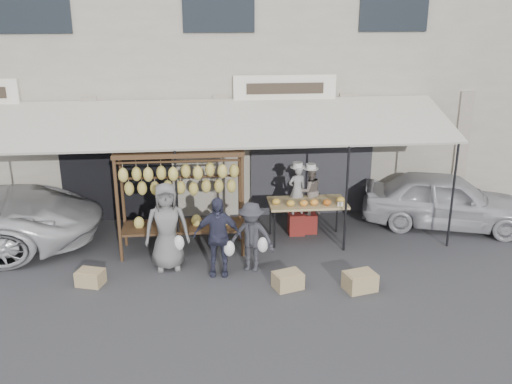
{
  "coord_description": "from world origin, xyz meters",
  "views": [
    {
      "loc": [
        -0.45,
        -9.79,
        5.15
      ],
      "look_at": [
        0.63,
        1.4,
        1.3
      ],
      "focal_mm": 40.0,
      "sensor_mm": 36.0,
      "label": 1
    }
  ],
  "objects_px": {
    "crate_near_b": "(360,281)",
    "crate_far": "(90,278)",
    "produce_table": "(308,204)",
    "customer_right": "(251,237)",
    "sedan": "(446,200)",
    "banana_rack": "(180,181)",
    "crate_near_a": "(288,280)",
    "vendor_right": "(310,191)",
    "customer_mid": "(217,236)",
    "customer_left": "(167,226)",
    "vendor_left": "(297,190)"
  },
  "relations": [
    {
      "from": "crate_near_b",
      "to": "crate_far",
      "type": "xyz_separation_m",
      "value": [
        -5.01,
        0.68,
        -0.02
      ]
    },
    {
      "from": "crate_near_b",
      "to": "produce_table",
      "type": "bearing_deg",
      "value": 103.75
    },
    {
      "from": "customer_right",
      "to": "sedan",
      "type": "xyz_separation_m",
      "value": [
        4.75,
        1.86,
        -0.06
      ]
    },
    {
      "from": "banana_rack",
      "to": "crate_far",
      "type": "distance_m",
      "value": 2.59
    },
    {
      "from": "banana_rack",
      "to": "crate_near_a",
      "type": "bearing_deg",
      "value": -42.43
    },
    {
      "from": "vendor_right",
      "to": "customer_right",
      "type": "relative_size",
      "value": 0.79
    },
    {
      "from": "customer_mid",
      "to": "customer_right",
      "type": "xyz_separation_m",
      "value": [
        0.66,
        0.11,
        -0.09
      ]
    },
    {
      "from": "vendor_right",
      "to": "sedan",
      "type": "bearing_deg",
      "value": 171.09
    },
    {
      "from": "produce_table",
      "to": "crate_near_a",
      "type": "xyz_separation_m",
      "value": [
        -0.75,
        -2.14,
        -0.72
      ]
    },
    {
      "from": "banana_rack",
      "to": "crate_far",
      "type": "height_order",
      "value": "banana_rack"
    },
    {
      "from": "produce_table",
      "to": "customer_mid",
      "type": "height_order",
      "value": "customer_mid"
    },
    {
      "from": "crate_near_b",
      "to": "crate_far",
      "type": "relative_size",
      "value": 1.17
    },
    {
      "from": "produce_table",
      "to": "sedan",
      "type": "height_order",
      "value": "sedan"
    },
    {
      "from": "crate_near_b",
      "to": "banana_rack",
      "type": "bearing_deg",
      "value": 148.74
    },
    {
      "from": "customer_left",
      "to": "vendor_right",
      "type": "bearing_deg",
      "value": 21.4
    },
    {
      "from": "customer_right",
      "to": "customer_mid",
      "type": "bearing_deg",
      "value": -150.57
    },
    {
      "from": "banana_rack",
      "to": "produce_table",
      "type": "distance_m",
      "value": 2.84
    },
    {
      "from": "crate_near_a",
      "to": "crate_far",
      "type": "bearing_deg",
      "value": 172.45
    },
    {
      "from": "customer_right",
      "to": "crate_near_a",
      "type": "distance_m",
      "value": 1.16
    },
    {
      "from": "customer_left",
      "to": "crate_far",
      "type": "relative_size",
      "value": 3.7
    },
    {
      "from": "banana_rack",
      "to": "produce_table",
      "type": "bearing_deg",
      "value": 6.93
    },
    {
      "from": "banana_rack",
      "to": "crate_near_b",
      "type": "relative_size",
      "value": 4.65
    },
    {
      "from": "customer_mid",
      "to": "vendor_right",
      "type": "bearing_deg",
      "value": 46.81
    },
    {
      "from": "banana_rack",
      "to": "crate_far",
      "type": "bearing_deg",
      "value": -142.24
    },
    {
      "from": "banana_rack",
      "to": "customer_right",
      "type": "relative_size",
      "value": 1.84
    },
    {
      "from": "banana_rack",
      "to": "vendor_right",
      "type": "relative_size",
      "value": 2.34
    },
    {
      "from": "customer_left",
      "to": "banana_rack",
      "type": "bearing_deg",
      "value": 65.26
    },
    {
      "from": "vendor_left",
      "to": "crate_near_b",
      "type": "relative_size",
      "value": 2.02
    },
    {
      "from": "produce_table",
      "to": "customer_right",
      "type": "xyz_separation_m",
      "value": [
        -1.36,
        -1.32,
        -0.16
      ]
    },
    {
      "from": "crate_near_b",
      "to": "vendor_right",
      "type": "bearing_deg",
      "value": 98.83
    },
    {
      "from": "vendor_left",
      "to": "sedan",
      "type": "height_order",
      "value": "vendor_left"
    },
    {
      "from": "produce_table",
      "to": "sedan",
      "type": "distance_m",
      "value": 3.44
    },
    {
      "from": "crate_far",
      "to": "customer_right",
      "type": "bearing_deg",
      "value": 6.16
    },
    {
      "from": "banana_rack",
      "to": "produce_table",
      "type": "height_order",
      "value": "banana_rack"
    },
    {
      "from": "produce_table",
      "to": "crate_near_a",
      "type": "bearing_deg",
      "value": -109.25
    },
    {
      "from": "vendor_right",
      "to": "crate_far",
      "type": "xyz_separation_m",
      "value": [
        -4.57,
        -2.11,
        -0.87
      ]
    },
    {
      "from": "produce_table",
      "to": "vendor_left",
      "type": "bearing_deg",
      "value": 113.81
    },
    {
      "from": "vendor_right",
      "to": "customer_right",
      "type": "distance_m",
      "value": 2.34
    },
    {
      "from": "crate_near_b",
      "to": "customer_right",
      "type": "bearing_deg",
      "value": 152.25
    },
    {
      "from": "banana_rack",
      "to": "sedan",
      "type": "distance_m",
      "value": 6.25
    },
    {
      "from": "vendor_left",
      "to": "crate_near_a",
      "type": "distance_m",
      "value": 2.75
    },
    {
      "from": "crate_near_b",
      "to": "vendor_left",
      "type": "bearing_deg",
      "value": 105.27
    },
    {
      "from": "produce_table",
      "to": "sedan",
      "type": "relative_size",
      "value": 0.45
    },
    {
      "from": "vendor_right",
      "to": "crate_far",
      "type": "relative_size",
      "value": 2.32
    },
    {
      "from": "customer_right",
      "to": "crate_near_a",
      "type": "relative_size",
      "value": 2.75
    },
    {
      "from": "vendor_left",
      "to": "crate_far",
      "type": "relative_size",
      "value": 2.35
    },
    {
      "from": "vendor_left",
      "to": "customer_left",
      "type": "bearing_deg",
      "value": 13.46
    },
    {
      "from": "banana_rack",
      "to": "vendor_left",
      "type": "relative_size",
      "value": 2.3
    },
    {
      "from": "customer_left",
      "to": "crate_far",
      "type": "bearing_deg",
      "value": -162.43
    },
    {
      "from": "vendor_left",
      "to": "customer_right",
      "type": "distance_m",
      "value": 2.11
    }
  ]
}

